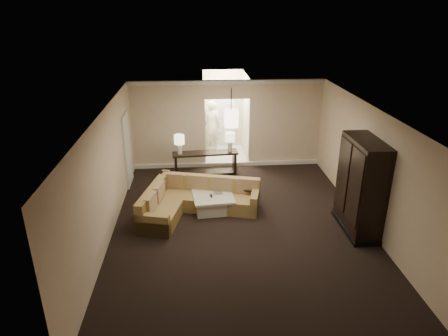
{
  "coord_description": "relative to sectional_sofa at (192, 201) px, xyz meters",
  "views": [
    {
      "loc": [
        -1.01,
        -8.14,
        4.94
      ],
      "look_at": [
        -0.31,
        1.2,
        1.06
      ],
      "focal_mm": 32.0,
      "sensor_mm": 36.0,
      "label": 1
    }
  ],
  "objects": [
    {
      "name": "foyer",
      "position": [
        1.14,
        4.44,
        0.98
      ],
      "size": [
        1.44,
        2.02,
        2.8
      ],
      "color": "beige",
      "rests_on": "ground"
    },
    {
      "name": "console_table",
      "position": [
        0.4,
        2.3,
        0.14
      ],
      "size": [
        2.01,
        0.6,
        0.76
      ],
      "rotation": [
        0.0,
        0.0,
        0.08
      ],
      "color": "black",
      "rests_on": "ground"
    },
    {
      "name": "table_lamp_left",
      "position": [
        -0.36,
        2.24,
        0.84
      ],
      "size": [
        0.31,
        0.31,
        0.58
      ],
      "color": "silver",
      "rests_on": "console_table"
    },
    {
      "name": "wall_back",
      "position": [
        1.14,
        3.1,
        1.08
      ],
      "size": [
        6.0,
        0.04,
        2.8
      ],
      "primitive_type": "cube",
      "color": "beige",
      "rests_on": "ground"
    },
    {
      "name": "crown_molding",
      "position": [
        1.14,
        3.05,
        2.41
      ],
      "size": [
        6.0,
        0.1,
        0.12
      ],
      "primitive_type": "cube",
      "color": "silver",
      "rests_on": "wall_back"
    },
    {
      "name": "ceiling",
      "position": [
        1.14,
        -0.9,
        2.48
      ],
      "size": [
        6.0,
        8.0,
        0.02
      ],
      "primitive_type": "cube",
      "color": "silver",
      "rests_on": "wall_back"
    },
    {
      "name": "ground",
      "position": [
        1.14,
        -0.9,
        -0.32
      ],
      "size": [
        8.0,
        8.0,
        0.0
      ],
      "primitive_type": "plane",
      "color": "black",
      "rests_on": "ground"
    },
    {
      "name": "armoire",
      "position": [
        3.83,
        -1.12,
        0.74
      ],
      "size": [
        0.66,
        1.54,
        2.21
      ],
      "color": "black",
      "rests_on": "ground"
    },
    {
      "name": "wall_front",
      "position": [
        1.14,
        -4.9,
        1.08
      ],
      "size": [
        6.0,
        0.04,
        2.8
      ],
      "primitive_type": "cube",
      "color": "beige",
      "rests_on": "ground"
    },
    {
      "name": "coffee_table",
      "position": [
        0.53,
        0.1,
        -0.11
      ],
      "size": [
        1.1,
        1.1,
        0.42
      ],
      "rotation": [
        0.0,
        0.0,
        0.1
      ],
      "color": "silver",
      "rests_on": "ground"
    },
    {
      "name": "wall_right",
      "position": [
        4.14,
        -0.9,
        1.08
      ],
      "size": [
        0.04,
        8.0,
        2.8
      ],
      "primitive_type": "cube",
      "color": "beige",
      "rests_on": "ground"
    },
    {
      "name": "side_door",
      "position": [
        -1.83,
        1.9,
        0.73
      ],
      "size": [
        0.05,
        0.9,
        2.1
      ],
      "primitive_type": "cube",
      "color": "white",
      "rests_on": "ground"
    },
    {
      "name": "baseboard",
      "position": [
        1.14,
        3.05,
        -0.26
      ],
      "size": [
        6.0,
        0.1,
        0.12
      ],
      "primitive_type": "cube",
      "color": "silver",
      "rests_on": "ground"
    },
    {
      "name": "person",
      "position": [
        0.69,
        4.59,
        0.7
      ],
      "size": [
        0.75,
        0.51,
        2.04
      ],
      "primitive_type": "imported",
      "rotation": [
        0.0,
        0.0,
        3.11
      ],
      "color": "#EBE6C7",
      "rests_on": "ground"
    },
    {
      "name": "sectional_sofa",
      "position": [
        0.0,
        0.0,
        0.0
      ],
      "size": [
        3.07,
        2.26,
        0.8
      ],
      "rotation": [
        0.0,
        0.0,
        -0.25
      ],
      "color": "brown",
      "rests_on": "ground"
    },
    {
      "name": "drink_table",
      "position": [
        1.5,
        0.25,
        0.04
      ],
      "size": [
        0.4,
        0.4,
        0.5
      ],
      "rotation": [
        0.0,
        0.0,
        -0.29
      ],
      "color": "black",
      "rests_on": "ground"
    },
    {
      "name": "table_lamp_right",
      "position": [
        1.16,
        2.36,
        0.84
      ],
      "size": [
        0.31,
        0.31,
        0.58
      ],
      "color": "silver",
      "rests_on": "console_table"
    },
    {
      "name": "wall_left",
      "position": [
        -1.86,
        -0.9,
        1.08
      ],
      "size": [
        0.04,
        8.0,
        2.8
      ],
      "primitive_type": "cube",
      "color": "beige",
      "rests_on": "ground"
    },
    {
      "name": "pendant_light",
      "position": [
        1.14,
        1.8,
        1.64
      ],
      "size": [
        0.38,
        0.38,
        1.09
      ],
      "color": "black",
      "rests_on": "ceiling"
    }
  ]
}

